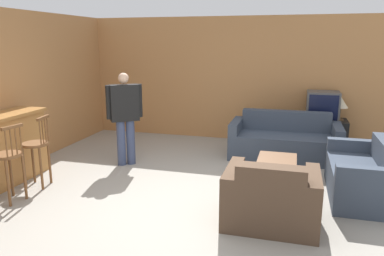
# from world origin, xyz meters

# --- Properties ---
(ground_plane) EXTENTS (24.00, 24.00, 0.00)m
(ground_plane) POSITION_xyz_m (0.00, 0.00, 0.00)
(ground_plane) COLOR gray
(wall_back) EXTENTS (9.40, 0.08, 2.60)m
(wall_back) POSITION_xyz_m (0.00, 3.68, 1.30)
(wall_back) COLOR #B27A47
(wall_back) RESTS_ON ground_plane
(wall_left) EXTENTS (0.08, 8.68, 2.60)m
(wall_left) POSITION_xyz_m (-3.16, 1.34, 1.30)
(wall_left) COLOR #B27A47
(wall_left) RESTS_ON ground_plane
(bar_chair_mid) EXTENTS (0.42, 0.42, 1.05)m
(bar_chair_mid) POSITION_xyz_m (-2.26, -0.41, 0.56)
(bar_chair_mid) COLOR brown
(bar_chair_mid) RESTS_ON ground_plane
(bar_chair_far) EXTENTS (0.42, 0.42, 1.05)m
(bar_chair_far) POSITION_xyz_m (-2.26, 0.15, 0.56)
(bar_chair_far) COLOR brown
(bar_chair_far) RESTS_ON ground_plane
(couch_far) EXTENTS (1.94, 0.90, 0.82)m
(couch_far) POSITION_xyz_m (1.17, 2.55, 0.30)
(couch_far) COLOR #384251
(couch_far) RESTS_ON ground_plane
(armchair_near) EXTENTS (1.07, 0.85, 0.80)m
(armchair_near) POSITION_xyz_m (1.10, -0.14, 0.30)
(armchair_near) COLOR #4C3828
(armchair_near) RESTS_ON ground_plane
(loveseat_right) EXTENTS (0.83, 1.51, 0.79)m
(loveseat_right) POSITION_xyz_m (2.28, 1.00, 0.30)
(loveseat_right) COLOR #384251
(loveseat_right) RESTS_ON ground_plane
(coffee_table) EXTENTS (0.57, 0.95, 0.38)m
(coffee_table) POSITION_xyz_m (1.10, 1.09, 0.32)
(coffee_table) COLOR brown
(coffee_table) RESTS_ON ground_plane
(tv_unit) EXTENTS (0.97, 0.55, 0.60)m
(tv_unit) POSITION_xyz_m (1.83, 3.33, 0.30)
(tv_unit) COLOR black
(tv_unit) RESTS_ON ground_plane
(tv) EXTENTS (0.60, 0.51, 0.55)m
(tv) POSITION_xyz_m (1.83, 3.33, 0.87)
(tv) COLOR #4C4C4C
(tv) RESTS_ON tv_unit
(table_lamp) EXTENTS (0.27, 0.27, 0.45)m
(table_lamp) POSITION_xyz_m (2.16, 3.33, 0.93)
(table_lamp) COLOR brown
(table_lamp) RESTS_ON tv_unit
(person_by_window) EXTENTS (0.51, 0.43, 1.58)m
(person_by_window) POSITION_xyz_m (-1.46, 1.42, 0.88)
(person_by_window) COLOR #384260
(person_by_window) RESTS_ON ground_plane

